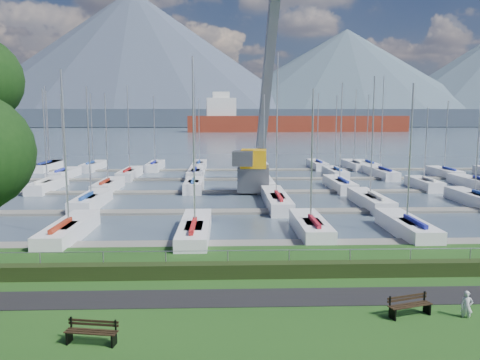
{
  "coord_description": "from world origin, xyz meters",
  "views": [
    {
      "loc": [
        -1.14,
        -21.98,
        7.7
      ],
      "look_at": [
        0.0,
        12.0,
        3.0
      ],
      "focal_mm": 35.0,
      "sensor_mm": 36.0,
      "label": 1
    }
  ],
  "objects_px": {
    "bench_left": "(92,332)",
    "crane": "(257,138)",
    "person": "(467,303)",
    "bench_right": "(409,305)"
  },
  "relations": [
    {
      "from": "bench_right",
      "to": "crane",
      "type": "height_order",
      "value": "crane"
    },
    {
      "from": "bench_left",
      "to": "bench_right",
      "type": "height_order",
      "value": "same"
    },
    {
      "from": "bench_right",
      "to": "person",
      "type": "distance_m",
      "value": 2.14
    },
    {
      "from": "person",
      "to": "crane",
      "type": "bearing_deg",
      "value": 119.21
    },
    {
      "from": "bench_left",
      "to": "person",
      "type": "distance_m",
      "value": 13.87
    },
    {
      "from": "bench_left",
      "to": "crane",
      "type": "relative_size",
      "value": 0.08
    },
    {
      "from": "bench_left",
      "to": "person",
      "type": "xyz_separation_m",
      "value": [
        13.77,
        1.59,
        0.18
      ]
    },
    {
      "from": "bench_right",
      "to": "bench_left",
      "type": "bearing_deg",
      "value": 172.43
    },
    {
      "from": "crane",
      "to": "bench_right",
      "type": "bearing_deg",
      "value": -78.32
    },
    {
      "from": "bench_left",
      "to": "crane",
      "type": "height_order",
      "value": "crane"
    }
  ]
}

